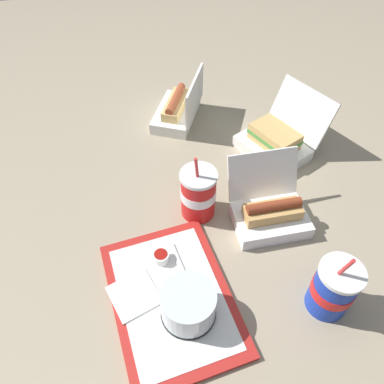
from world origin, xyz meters
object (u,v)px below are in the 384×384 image
object	(u,v)px
cake_container	(188,305)
soda_cup_center	(333,288)
ketchup_cup	(161,256)
soda_cup_left	(198,193)
plastic_fork	(178,262)
clamshell_hotdog_left	(178,109)
clamshell_hotdog_right	(270,212)
clamshell_sandwich_front	(276,140)
food_tray	(172,298)

from	to	relation	value
cake_container	soda_cup_center	bearing A→B (deg)	85.01
ketchup_cup	soda_cup_left	bearing A→B (deg)	140.38
soda_cup_center	plastic_fork	bearing A→B (deg)	-116.54
soda_cup_left	clamshell_hotdog_left	bearing A→B (deg)	178.56
cake_container	clamshell_hotdog_right	distance (m)	0.33
plastic_fork	soda_cup_left	xyz separation A→B (m)	(-0.16, 0.08, 0.06)
ketchup_cup	clamshell_sandwich_front	world-z (taller)	clamshell_sandwich_front
ketchup_cup	clamshell_hotdog_left	distance (m)	0.57
cake_container	clamshell_hotdog_left	bearing A→B (deg)	173.01
plastic_fork	soda_cup_center	size ratio (longest dim) A/B	0.54
soda_cup_center	cake_container	bearing A→B (deg)	-94.99
food_tray	soda_cup_left	size ratio (longest dim) A/B	1.98
cake_container	ketchup_cup	distance (m)	0.15
clamshell_hotdog_left	cake_container	bearing A→B (deg)	-6.99
clamshell_hotdog_left	clamshell_hotdog_right	bearing A→B (deg)	18.99
food_tray	clamshell_hotdog_right	xyz separation A→B (m)	(-0.17, 0.28, 0.03)
cake_container	soda_cup_center	distance (m)	0.31
ketchup_cup	soda_cup_center	world-z (taller)	soda_cup_center
clamshell_sandwich_front	plastic_fork	bearing A→B (deg)	-45.37
soda_cup_left	food_tray	bearing A→B (deg)	-23.81
clamshell_hotdog_left	soda_cup_center	distance (m)	0.76
cake_container	soda_cup_center	world-z (taller)	soda_cup_center
ketchup_cup	clamshell_sandwich_front	size ratio (longest dim) A/B	0.14
food_tray	cake_container	bearing A→B (deg)	34.83
food_tray	clamshell_sandwich_front	size ratio (longest dim) A/B	1.45
plastic_fork	clamshell_hotdog_left	size ratio (longest dim) A/B	0.45
ketchup_cup	clamshell_hotdog_left	bearing A→B (deg)	167.09
ketchup_cup	soda_cup_center	size ratio (longest dim) A/B	0.20
food_tray	clamshell_hotdog_left	distance (m)	0.67
ketchup_cup	soda_cup_center	distance (m)	0.39
food_tray	cake_container	xyz separation A→B (m)	(0.04, 0.03, 0.05)
food_tray	soda_cup_left	world-z (taller)	soda_cup_left
plastic_fork	clamshell_hotdog_right	xyz separation A→B (m)	(-0.09, 0.25, 0.02)
clamshell_hotdog_left	clamshell_sandwich_front	size ratio (longest dim) A/B	0.87
clamshell_hotdog_left	soda_cup_left	distance (m)	0.42
cake_container	clamshell_hotdog_right	world-z (taller)	clamshell_hotdog_right
food_tray	clamshell_hotdog_left	world-z (taller)	clamshell_hotdog_left
clamshell_hotdog_left	clamshell_hotdog_right	xyz separation A→B (m)	(0.48, 0.17, -0.00)
cake_container	clamshell_sandwich_front	bearing A→B (deg)	143.47
clamshell_hotdog_left	clamshell_sandwich_front	bearing A→B (deg)	51.24
ketchup_cup	clamshell_hotdog_right	world-z (taller)	clamshell_hotdog_right
food_tray	ketchup_cup	distance (m)	0.10
food_tray	clamshell_sandwich_front	world-z (taller)	clamshell_sandwich_front
clamshell_hotdog_right	food_tray	bearing A→B (deg)	-58.42
food_tray	soda_cup_center	world-z (taller)	soda_cup_center
ketchup_cup	plastic_fork	xyz separation A→B (m)	(0.02, 0.04, -0.01)
cake_container	clamshell_hotdog_right	xyz separation A→B (m)	(-0.22, 0.25, -0.01)
plastic_fork	soda_cup_left	distance (m)	0.19
ketchup_cup	soda_cup_left	world-z (taller)	soda_cup_left
plastic_fork	clamshell_hotdog_right	bearing A→B (deg)	98.74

